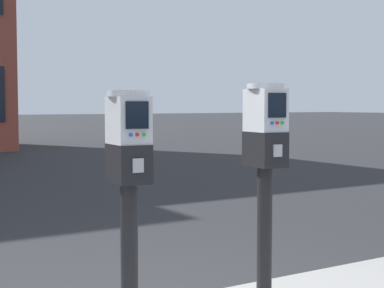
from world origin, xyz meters
TOP-DOWN VIEW (x-y plane):
  - parking_meter_near_kerb at (-0.64, -0.35)m, footprint 0.23×0.26m
  - parking_meter_twin_adjacent at (0.24, -0.35)m, footprint 0.23×0.26m

SIDE VIEW (x-z plane):
  - parking_meter_near_kerb at x=-0.64m, z-range 0.39..1.70m
  - parking_meter_twin_adjacent at x=0.24m, z-range 0.40..1.77m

